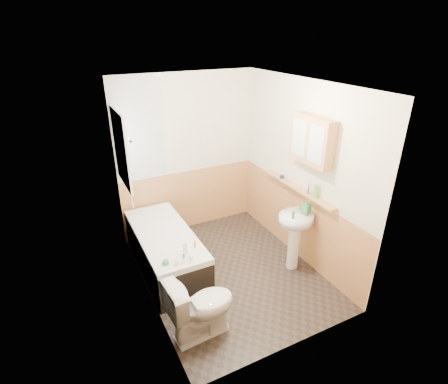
% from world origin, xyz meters
% --- Properties ---
extents(floor, '(2.80, 2.80, 0.00)m').
position_xyz_m(floor, '(0.00, 0.00, 0.00)').
color(floor, black).
rests_on(floor, ground).
extents(ceiling, '(2.80, 2.80, 0.00)m').
position_xyz_m(ceiling, '(0.00, 0.00, 2.50)').
color(ceiling, white).
rests_on(ceiling, ground).
extents(wall_back, '(2.20, 0.02, 2.50)m').
position_xyz_m(wall_back, '(0.00, 1.41, 1.25)').
color(wall_back, beige).
rests_on(wall_back, ground).
extents(wall_front, '(2.20, 0.02, 2.50)m').
position_xyz_m(wall_front, '(0.00, -1.41, 1.25)').
color(wall_front, beige).
rests_on(wall_front, ground).
extents(wall_left, '(0.02, 2.80, 2.50)m').
position_xyz_m(wall_left, '(-1.11, 0.00, 1.25)').
color(wall_left, beige).
rests_on(wall_left, ground).
extents(wall_right, '(0.02, 2.80, 2.50)m').
position_xyz_m(wall_right, '(1.11, 0.00, 1.25)').
color(wall_right, beige).
rests_on(wall_right, ground).
extents(wainscot_right, '(0.01, 2.80, 1.00)m').
position_xyz_m(wainscot_right, '(1.09, 0.00, 0.50)').
color(wainscot_right, tan).
rests_on(wainscot_right, wall_right).
extents(wainscot_front, '(2.20, 0.01, 1.00)m').
position_xyz_m(wainscot_front, '(0.00, -1.39, 0.50)').
color(wainscot_front, tan).
rests_on(wainscot_front, wall_front).
extents(wainscot_back, '(2.20, 0.01, 1.00)m').
position_xyz_m(wainscot_back, '(0.00, 1.39, 0.50)').
color(wainscot_back, tan).
rests_on(wainscot_back, wall_back).
extents(tile_cladding_left, '(0.01, 2.80, 2.50)m').
position_xyz_m(tile_cladding_left, '(-1.09, 0.00, 1.25)').
color(tile_cladding_left, white).
rests_on(tile_cladding_left, wall_left).
extents(tile_return_back, '(0.75, 0.01, 1.50)m').
position_xyz_m(tile_return_back, '(-0.73, 1.39, 1.75)').
color(tile_return_back, white).
rests_on(tile_return_back, wall_back).
extents(window, '(0.03, 0.79, 0.99)m').
position_xyz_m(window, '(-1.06, 0.95, 1.65)').
color(window, white).
rests_on(window, wall_left).
extents(bathtub, '(0.70, 1.69, 0.70)m').
position_xyz_m(bathtub, '(-0.73, 0.49, 0.29)').
color(bathtub, black).
rests_on(bathtub, floor).
extents(shower_riser, '(0.10, 0.07, 1.08)m').
position_xyz_m(shower_riser, '(-1.04, 0.70, 1.56)').
color(shower_riser, silver).
rests_on(shower_riser, wall_left).
extents(toilet, '(0.78, 0.47, 0.74)m').
position_xyz_m(toilet, '(-0.76, -0.81, 0.37)').
color(toilet, white).
rests_on(toilet, floor).
extents(sink, '(0.49, 0.39, 0.95)m').
position_xyz_m(sink, '(0.84, -0.30, 0.60)').
color(sink, white).
rests_on(sink, floor).
extents(pine_shelf, '(0.10, 1.42, 0.03)m').
position_xyz_m(pine_shelf, '(1.04, -0.03, 1.06)').
color(pine_shelf, tan).
rests_on(pine_shelf, wall_right).
extents(medicine_cabinet, '(0.17, 0.66, 0.59)m').
position_xyz_m(medicine_cabinet, '(1.01, -0.25, 1.80)').
color(medicine_cabinet, tan).
rests_on(medicine_cabinet, wall_right).
extents(foam_can, '(0.07, 0.07, 0.19)m').
position_xyz_m(foam_can, '(1.04, -0.38, 1.17)').
color(foam_can, '#59C647').
rests_on(foam_can, pine_shelf).
extents(green_bottle, '(0.05, 0.05, 0.20)m').
position_xyz_m(green_bottle, '(1.04, -0.25, 1.17)').
color(green_bottle, purple).
rests_on(green_bottle, pine_shelf).
extents(black_jar, '(0.08, 0.08, 0.04)m').
position_xyz_m(black_jar, '(1.04, 0.34, 1.09)').
color(black_jar, navy).
rests_on(black_jar, pine_shelf).
extents(soap_bottle, '(0.14, 0.23, 0.10)m').
position_xyz_m(soap_bottle, '(0.95, -0.35, 0.88)').
color(soap_bottle, '#388447').
rests_on(soap_bottle, sink).
extents(clear_bottle, '(0.04, 0.04, 0.10)m').
position_xyz_m(clear_bottle, '(0.73, -0.37, 0.89)').
color(clear_bottle, '#388447').
rests_on(clear_bottle, sink).
extents(blue_gel, '(0.05, 0.04, 0.17)m').
position_xyz_m(blue_gel, '(-0.66, -0.12, 0.64)').
color(blue_gel, silver).
rests_on(blue_gel, bathtub).
extents(cream_jar, '(0.10, 0.10, 0.05)m').
position_xyz_m(cream_jar, '(-0.93, -0.18, 0.58)').
color(cream_jar, '#388447').
rests_on(cream_jar, bathtub).
extents(orange_bottle, '(0.03, 0.03, 0.08)m').
position_xyz_m(orange_bottle, '(-0.49, -0.02, 0.60)').
color(orange_bottle, orange).
rests_on(orange_bottle, bathtub).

